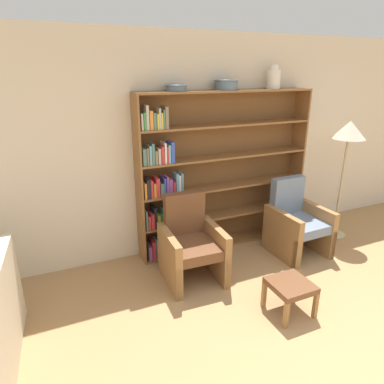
% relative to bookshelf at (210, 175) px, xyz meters
% --- Properties ---
extents(ground_plane, '(24.00, 24.00, 0.00)m').
position_rel_bookshelf_xyz_m(ground_plane, '(0.12, -2.43, -1.01)').
color(ground_plane, '#A87F51').
extents(wall_back, '(12.00, 0.06, 2.75)m').
position_rel_bookshelf_xyz_m(wall_back, '(0.12, 0.17, 0.36)').
color(wall_back, beige).
rests_on(wall_back, ground).
extents(bookshelf, '(2.37, 0.30, 2.07)m').
position_rel_bookshelf_xyz_m(bookshelf, '(0.00, 0.00, 0.00)').
color(bookshelf, brown).
rests_on(bookshelf, ground).
extents(bowl_slate, '(0.26, 0.26, 0.08)m').
position_rel_bookshelf_xyz_m(bowl_slate, '(-0.46, -0.02, 1.10)').
color(bowl_slate, slate).
rests_on(bowl_slate, bookshelf).
extents(bowl_copper, '(0.29, 0.29, 0.12)m').
position_rel_bookshelf_xyz_m(bowl_copper, '(0.19, -0.02, 1.13)').
color(bowl_copper, slate).
rests_on(bowl_copper, bookshelf).
extents(vase_tall, '(0.17, 0.17, 0.29)m').
position_rel_bookshelf_xyz_m(vase_tall, '(0.88, -0.02, 1.19)').
color(vase_tall, silver).
rests_on(vase_tall, bookshelf).
extents(armchair_leather, '(0.67, 0.71, 0.97)m').
position_rel_bookshelf_xyz_m(armchair_leather, '(-0.54, -0.62, -0.59)').
color(armchair_leather, olive).
rests_on(armchair_leather, ground).
extents(armchair_cushioned, '(0.66, 0.70, 0.97)m').
position_rel_bookshelf_xyz_m(armchair_cushioned, '(0.97, -0.62, -0.59)').
color(armchair_cushioned, olive).
rests_on(armchair_cushioned, ground).
extents(floor_lamp, '(0.43, 0.43, 1.67)m').
position_rel_bookshelf_xyz_m(floor_lamp, '(1.83, -0.48, 0.45)').
color(floor_lamp, tan).
rests_on(floor_lamp, ground).
extents(footstool, '(0.39, 0.39, 0.34)m').
position_rel_bookshelf_xyz_m(footstool, '(0.10, -1.59, -0.73)').
color(footstool, olive).
rests_on(footstool, ground).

